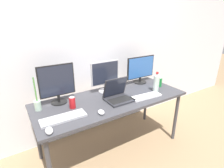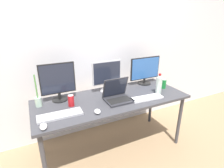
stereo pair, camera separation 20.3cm
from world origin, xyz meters
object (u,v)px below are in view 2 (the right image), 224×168
laptop_silver (117,95)px  soda_can_near_keyboard (71,101)px  keyboard_main (147,98)px  keyboard_aux (60,115)px  work_desk (112,102)px  monitor_right (145,70)px  mouse_by_laptop (43,126)px  monitor_left (58,81)px  water_bottle (159,84)px  soda_can_by_laptop (164,84)px  bamboo_vase (38,101)px  monitor_center (107,75)px  mouse_by_keyboard (97,111)px

laptop_silver → soda_can_near_keyboard: bearing=170.3°
keyboard_main → keyboard_aux: bearing=-178.9°
work_desk → monitor_right: (0.64, 0.24, 0.27)m
keyboard_main → soda_can_near_keyboard: (-0.85, 0.22, 0.05)m
mouse_by_laptop → monitor_left: bearing=72.2°
keyboard_main → mouse_by_laptop: size_ratio=3.61×
work_desk → water_bottle: bearing=-12.6°
keyboard_main → soda_can_near_keyboard: bearing=169.8°
laptop_silver → soda_can_by_laptop: size_ratio=2.43×
work_desk → keyboard_aux: bearing=-167.0°
bamboo_vase → monitor_center: bearing=3.7°
laptop_silver → mouse_by_keyboard: size_ratio=3.29×
keyboard_aux → soda_can_by_laptop: (1.41, 0.12, 0.05)m
monitor_left → keyboard_main: 1.05m
monitor_right → water_bottle: size_ratio=1.79×
monitor_right → soda_can_by_laptop: monitor_right is taller
water_bottle → soda_can_near_keyboard: size_ratio=2.09×
water_bottle → soda_can_by_laptop: water_bottle is taller
water_bottle → bamboo_vase: bearing=168.1°
monitor_left → water_bottle: size_ratio=1.68×
laptop_silver → soda_can_near_keyboard: size_ratio=2.43×
laptop_silver → bamboo_vase: bamboo_vase is taller
monitor_right → bamboo_vase: bearing=-177.1°
monitor_left → soda_can_by_laptop: 1.38m
monitor_left → soda_can_near_keyboard: monitor_left is taller
monitor_left → laptop_silver: bearing=-25.3°
monitor_left → mouse_by_keyboard: size_ratio=4.74×
work_desk → keyboard_main: bearing=-28.8°
monitor_right → laptop_silver: bearing=-153.0°
soda_can_by_laptop → keyboard_main: bearing=-156.4°
mouse_by_laptop → mouse_by_keyboard: bearing=11.2°
monitor_left → mouse_by_keyboard: monitor_left is taller
keyboard_aux → bamboo_vase: bearing=119.8°
keyboard_aux → soda_can_by_laptop: size_ratio=3.43×
monitor_center → soda_can_near_keyboard: 0.58m
work_desk → water_bottle: 0.63m
monitor_right → keyboard_aux: size_ratio=1.09×
monitor_center → keyboard_aux: 0.79m
keyboard_aux → monitor_left: bearing=81.0°
mouse_by_laptop → soda_can_by_laptop: 1.60m
monitor_center → monitor_right: monitor_center is taller
mouse_by_keyboard → bamboo_vase: 0.67m
keyboard_main → keyboard_aux: size_ratio=0.91×
work_desk → monitor_left: size_ratio=4.13×
mouse_by_laptop → work_desk: bearing=26.8°
laptop_silver → mouse_by_keyboard: laptop_silver is taller
mouse_by_keyboard → water_bottle: (0.88, 0.12, 0.10)m
monitor_left → keyboard_main: bearing=-23.9°
soda_can_near_keyboard → bamboo_vase: bamboo_vase is taller
soda_can_near_keyboard → keyboard_aux: bearing=-132.7°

